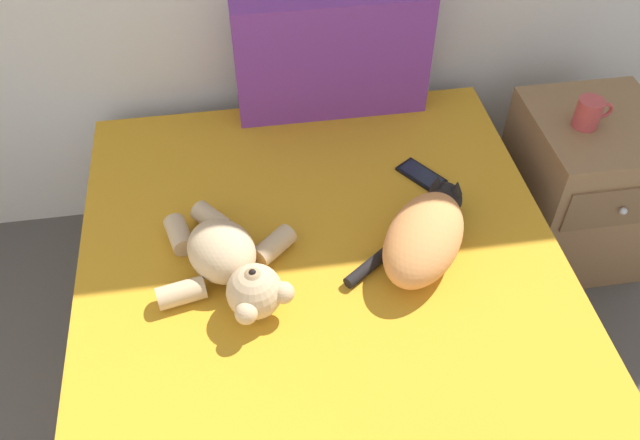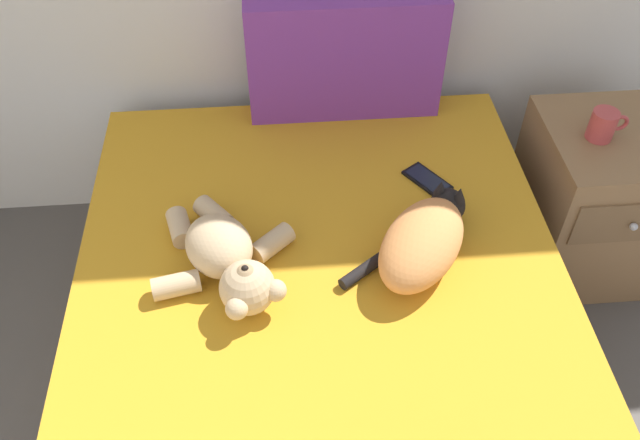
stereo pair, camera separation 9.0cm
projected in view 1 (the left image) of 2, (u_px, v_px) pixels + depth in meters
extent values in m
cube|color=olive|center=(333.00, 394.00, 1.90)|extent=(1.35, 1.91, 0.32)
cube|color=white|center=(335.00, 345.00, 1.72)|extent=(1.31, 1.85, 0.16)
cube|color=orange|center=(332.00, 306.00, 1.69)|extent=(1.30, 1.72, 0.02)
cube|color=#72338C|center=(332.00, 57.00, 2.12)|extent=(0.62, 0.12, 0.40)
ellipsoid|color=#D18447|center=(424.00, 239.00, 1.74)|extent=(0.35, 0.39, 0.15)
sphere|color=black|center=(444.00, 200.00, 1.88)|extent=(0.10, 0.10, 0.10)
cone|color=black|center=(438.00, 182.00, 1.85)|extent=(0.04, 0.04, 0.04)
cone|color=black|center=(457.00, 187.00, 1.83)|extent=(0.04, 0.04, 0.04)
cylinder|color=black|center=(368.00, 267.00, 1.75)|extent=(0.15, 0.12, 0.03)
ellipsoid|color=black|center=(446.00, 233.00, 1.83)|extent=(0.10, 0.11, 0.04)
ellipsoid|color=tan|center=(222.00, 251.00, 1.72)|extent=(0.24, 0.26, 0.14)
sphere|color=tan|center=(254.00, 291.00, 1.63)|extent=(0.14, 0.14, 0.14)
sphere|color=#9E7F58|center=(253.00, 279.00, 1.59)|extent=(0.06, 0.06, 0.06)
sphere|color=black|center=(252.00, 273.00, 1.57)|extent=(0.02, 0.02, 0.02)
sphere|color=tan|center=(283.00, 293.00, 1.61)|extent=(0.06, 0.06, 0.06)
sphere|color=tan|center=(246.00, 313.00, 1.57)|extent=(0.06, 0.06, 0.06)
cylinder|color=tan|center=(274.00, 246.00, 1.78)|extent=(0.13, 0.12, 0.06)
cylinder|color=tan|center=(212.00, 219.00, 1.85)|extent=(0.12, 0.12, 0.06)
cylinder|color=tan|center=(181.00, 293.00, 1.67)|extent=(0.13, 0.08, 0.06)
cylinder|color=tan|center=(179.00, 235.00, 1.81)|extent=(0.09, 0.12, 0.06)
cube|color=black|center=(421.00, 175.00, 2.02)|extent=(0.14, 0.16, 0.01)
cube|color=black|center=(421.00, 174.00, 2.01)|extent=(0.12, 0.14, 0.00)
cube|color=olive|center=(579.00, 187.00, 2.31)|extent=(0.42, 0.45, 0.57)
cube|color=brown|center=(621.00, 207.00, 2.07)|extent=(0.36, 0.01, 0.16)
sphere|color=#B2B2B7|center=(623.00, 211.00, 2.06)|extent=(0.02, 0.02, 0.02)
cylinder|color=#B23F3F|center=(588.00, 113.00, 2.06)|extent=(0.08, 0.08, 0.09)
torus|color=#B23F3F|center=(604.00, 110.00, 2.06)|extent=(0.06, 0.01, 0.06)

